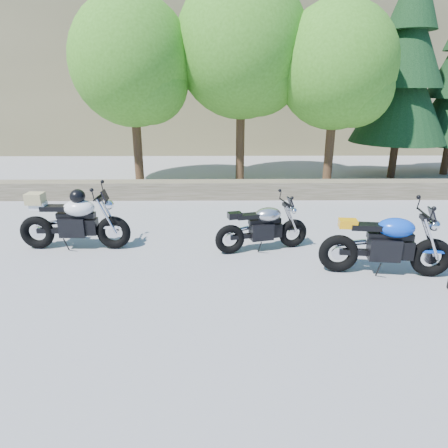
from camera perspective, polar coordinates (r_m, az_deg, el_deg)
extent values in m
plane|color=gray|center=(6.45, -1.71, -9.23)|extent=(90.00, 90.00, 0.00)
cube|color=brown|center=(11.53, -1.22, 4.92)|extent=(22.00, 0.55, 0.50)
cube|color=brown|center=(34.10, 4.75, 26.40)|extent=(80.00, 30.00, 15.00)
cylinder|color=#382314|center=(13.24, -12.31, 11.88)|extent=(0.28, 0.28, 3.02)
sphere|color=#367319|center=(13.17, -13.05, 21.70)|extent=(3.67, 3.67, 3.67)
sphere|color=#367319|center=(12.76, -10.79, 19.03)|extent=(2.38, 2.38, 2.38)
cylinder|color=#382314|center=(13.37, 2.35, 13.08)|extent=(0.28, 0.28, 3.36)
sphere|color=#367319|center=(13.35, 2.51, 23.90)|extent=(4.08, 4.08, 4.08)
sphere|color=#367319|center=(13.04, 4.88, 20.80)|extent=(2.64, 2.64, 2.64)
cylinder|color=#382314|center=(13.25, 14.91, 11.44)|extent=(0.28, 0.28, 2.91)
sphere|color=#367319|center=(13.16, 15.76, 20.89)|extent=(3.54, 3.54, 3.54)
sphere|color=#367319|center=(13.00, 18.09, 17.95)|extent=(2.29, 2.29, 2.29)
cylinder|color=#382314|center=(15.28, 23.20, 10.07)|extent=(0.26, 0.26, 2.16)
cone|color=black|center=(15.15, 24.11, 16.77)|extent=(3.17, 3.17, 3.24)
cone|color=black|center=(15.22, 24.97, 22.69)|extent=(2.45, 2.45, 2.88)
cylinder|color=#382314|center=(16.81, 29.33, 9.45)|extent=(0.26, 0.26, 1.92)
torus|color=black|center=(8.07, 9.82, -1.30)|extent=(0.60, 0.29, 0.58)
torus|color=black|center=(7.64, 0.85, -2.19)|extent=(0.60, 0.29, 0.58)
cylinder|color=silver|center=(8.07, 9.82, -1.30)|extent=(0.20, 0.08, 0.20)
cylinder|color=silver|center=(7.64, 0.85, -2.19)|extent=(0.20, 0.08, 0.20)
cube|color=black|center=(7.79, 5.36, -1.00)|extent=(0.49, 0.37, 0.33)
cube|color=black|center=(7.74, 5.84, 0.43)|extent=(0.65, 0.30, 0.09)
ellipsoid|color=#A9A9AE|center=(7.73, 6.32, 1.36)|extent=(0.59, 0.47, 0.28)
cube|color=black|center=(7.59, 3.50, 1.13)|extent=(0.49, 0.31, 0.08)
cube|color=black|center=(7.50, 1.53, 1.24)|extent=(0.29, 0.24, 0.12)
cylinder|color=black|center=(7.80, 8.86, 3.03)|extent=(0.18, 0.59, 0.03)
sphere|color=silver|center=(7.90, 9.77, 2.02)|extent=(0.16, 0.16, 0.16)
torus|color=black|center=(8.16, -15.47, -1.17)|extent=(0.67, 0.18, 0.67)
torus|color=black|center=(8.68, -25.12, -1.09)|extent=(0.67, 0.18, 0.67)
cylinder|color=silver|center=(8.16, -15.47, -1.17)|extent=(0.23, 0.04, 0.23)
cylinder|color=silver|center=(8.68, -25.12, -1.09)|extent=(0.23, 0.04, 0.23)
cube|color=black|center=(8.36, -20.68, -0.32)|extent=(0.51, 0.32, 0.38)
cube|color=black|center=(8.26, -20.38, 1.19)|extent=(0.74, 0.18, 0.10)
ellipsoid|color=silver|center=(8.20, -20.02, 2.17)|extent=(0.61, 0.41, 0.32)
cube|color=black|center=(8.37, -22.99, 2.13)|extent=(0.53, 0.24, 0.09)
cube|color=silver|center=(8.49, -24.98, 2.37)|extent=(0.30, 0.21, 0.14)
cylinder|color=black|center=(8.00, -17.38, 3.86)|extent=(0.04, 0.69, 0.03)
sphere|color=silver|center=(8.00, -16.11, 2.65)|extent=(0.19, 0.19, 0.19)
ellipsoid|color=black|center=(8.14, -20.20, 3.73)|extent=(0.30, 0.31, 0.28)
cube|color=#9E8F5B|center=(8.47, -25.38, 3.32)|extent=(0.32, 0.28, 0.21)
torus|color=black|center=(7.57, 27.47, -4.27)|extent=(0.69, 0.25, 0.68)
torus|color=black|center=(7.15, 16.02, -4.06)|extent=(0.69, 0.25, 0.68)
cylinder|color=silver|center=(7.57, 27.47, -4.27)|extent=(0.24, 0.07, 0.23)
cylinder|color=silver|center=(7.15, 16.02, -4.06)|extent=(0.24, 0.07, 0.23)
cube|color=black|center=(7.27, 21.86, -3.27)|extent=(0.54, 0.38, 0.38)
cube|color=black|center=(7.21, 22.65, -1.57)|extent=(0.76, 0.26, 0.11)
ellipsoid|color=#0C3DC0|center=(7.19, 23.37, -0.48)|extent=(0.65, 0.48, 0.32)
cube|color=black|center=(7.07, 19.76, -0.35)|extent=(0.55, 0.30, 0.10)
cube|color=orange|center=(6.98, 17.27, 0.07)|extent=(0.32, 0.25, 0.14)
cylinder|color=black|center=(7.26, 26.80, 1.22)|extent=(0.12, 0.70, 0.03)
sphere|color=silver|center=(7.37, 27.83, -0.17)|extent=(0.19, 0.19, 0.19)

